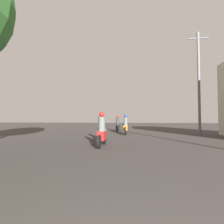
# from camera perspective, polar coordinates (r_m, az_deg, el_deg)

# --- Properties ---
(motorcycle_red) EXTENTS (0.60, 1.85, 1.60)m
(motorcycle_red) POSITION_cam_1_polar(r_m,az_deg,el_deg) (8.19, -3.35, -6.66)
(motorcycle_red) COLOR black
(motorcycle_red) RESTS_ON ground_plane
(motorcycle_silver) EXTENTS (0.60, 2.10, 1.57)m
(motorcycle_silver) POSITION_cam_1_polar(r_m,az_deg,el_deg) (10.42, -3.10, -5.79)
(motorcycle_silver) COLOR black
(motorcycle_silver) RESTS_ON ground_plane
(motorcycle_orange) EXTENTS (0.60, 2.12, 1.65)m
(motorcycle_orange) POSITION_cam_1_polar(r_m,az_deg,el_deg) (14.61, 4.46, -4.71)
(motorcycle_orange) COLOR black
(motorcycle_orange) RESTS_ON ground_plane
(motorcycle_black) EXTENTS (0.60, 2.02, 1.64)m
(motorcycle_black) POSITION_cam_1_polar(r_m,az_deg,el_deg) (17.87, 1.87, -4.29)
(motorcycle_black) COLOR black
(motorcycle_black) RESTS_ON ground_plane
(utility_pole_far) EXTENTS (1.60, 0.20, 8.34)m
(utility_pole_far) POSITION_cam_1_polar(r_m,az_deg,el_deg) (15.91, 26.50, 9.06)
(utility_pole_far) COLOR slate
(utility_pole_far) RESTS_ON ground_plane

